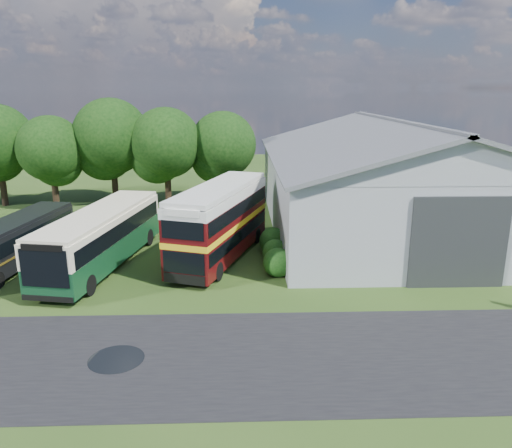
{
  "coord_description": "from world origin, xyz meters",
  "views": [
    {
      "loc": [
        3.43,
        -20.79,
        10.38
      ],
      "look_at": [
        4.42,
        8.0,
        2.51
      ],
      "focal_mm": 35.0,
      "sensor_mm": 36.0,
      "label": 1
    }
  ],
  "objects_px": {
    "bus_maroon_double": "(220,222)",
    "bus_dark_single": "(16,241)",
    "storage_shed": "(393,174)",
    "bus_green_single": "(101,237)"
  },
  "relations": [
    {
      "from": "bus_green_single",
      "to": "storage_shed",
      "type": "bearing_deg",
      "value": 32.49
    },
    {
      "from": "bus_dark_single",
      "to": "bus_maroon_double",
      "type": "bearing_deg",
      "value": 12.77
    },
    {
      "from": "bus_green_single",
      "to": "bus_dark_single",
      "type": "distance_m",
      "value": 5.21
    },
    {
      "from": "storage_shed",
      "to": "bus_maroon_double",
      "type": "bearing_deg",
      "value": -151.78
    },
    {
      "from": "bus_maroon_double",
      "to": "bus_dark_single",
      "type": "xyz_separation_m",
      "value": [
        -12.25,
        -0.86,
        -0.83
      ]
    },
    {
      "from": "bus_green_single",
      "to": "bus_maroon_double",
      "type": "xyz_separation_m",
      "value": [
        7.05,
        1.17,
        0.52
      ]
    },
    {
      "from": "storage_shed",
      "to": "bus_green_single",
      "type": "height_order",
      "value": "storage_shed"
    },
    {
      "from": "bus_maroon_double",
      "to": "bus_dark_single",
      "type": "bearing_deg",
      "value": -156.99
    },
    {
      "from": "storage_shed",
      "to": "bus_dark_single",
      "type": "bearing_deg",
      "value": -162.87
    },
    {
      "from": "storage_shed",
      "to": "bus_maroon_double",
      "type": "xyz_separation_m",
      "value": [
        -12.77,
        -6.85,
        -1.84
      ]
    }
  ]
}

